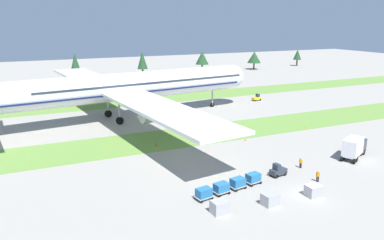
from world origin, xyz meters
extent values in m
plane|color=gray|center=(0.00, 0.00, 0.00)|extent=(400.00, 400.00, 0.00)
cube|color=olive|center=(0.00, 31.06, 0.00)|extent=(320.00, 12.80, 0.01)
cube|color=olive|center=(0.00, 68.67, 0.00)|extent=(320.00, 12.80, 0.01)
cylinder|color=white|center=(-9.82, 49.86, 7.73)|extent=(59.33, 13.50, 6.31)
sphere|color=white|center=(19.46, 53.49, 7.73)|extent=(6.18, 6.18, 6.18)
cube|color=#141E4C|center=(-9.82, 49.86, 6.62)|extent=(57.91, 13.45, 0.36)
cube|color=#283342|center=(-6.25, 50.31, 8.52)|extent=(52.19, 12.68, 0.44)
cube|color=white|center=(-16.20, 72.19, 7.10)|extent=(14.14, 40.42, 0.57)
cylinder|color=#A3A3A8|center=(-14.08, 66.47, 5.02)|extent=(6.14, 4.15, 3.47)
cube|color=white|center=(-10.57, 26.66, 7.10)|extent=(14.14, 40.42, 0.57)
cylinder|color=#A3A3A8|center=(-9.91, 32.72, 5.02)|extent=(6.14, 4.15, 3.47)
cylinder|color=#A3A3A8|center=(13.03, 52.69, 3.69)|extent=(0.44, 0.44, 6.18)
cylinder|color=black|center=(13.03, 52.69, 0.60)|extent=(1.24, 0.56, 1.20)
cylinder|color=#A3A3A8|center=(-14.85, 53.06, 3.82)|extent=(0.44, 0.44, 5.93)
cylinder|color=black|center=(-14.85, 53.06, 0.85)|extent=(1.76, 0.80, 1.70)
cylinder|color=#A3A3A8|center=(-13.92, 45.54, 3.82)|extent=(0.44, 0.44, 5.93)
cylinder|color=black|center=(-13.92, 45.54, 0.85)|extent=(1.76, 0.80, 1.70)
cube|color=#2D333D|center=(0.55, 7.06, 0.69)|extent=(2.79, 1.73, 0.77)
cube|color=#283342|center=(0.16, 6.99, 1.52)|extent=(0.88, 1.20, 0.90)
cylinder|color=black|center=(1.35, 7.76, 0.30)|extent=(0.63, 0.30, 0.60)
cylinder|color=black|center=(1.54, 6.68, 0.30)|extent=(0.63, 0.30, 0.60)
cylinder|color=black|center=(-0.44, 7.44, 0.30)|extent=(0.63, 0.30, 0.60)
cylinder|color=black|center=(-0.25, 6.36, 0.30)|extent=(0.63, 0.30, 0.60)
cube|color=#A3A3A8|center=(-4.47, 6.17, 0.40)|extent=(2.43, 1.86, 0.10)
cube|color=#23669E|center=(-4.47, 6.17, 1.00)|extent=(2.14, 1.64, 1.10)
cylinder|color=black|center=(-3.77, 7.00, 0.20)|extent=(0.41, 0.19, 0.40)
cylinder|color=black|center=(-3.53, 5.64, 0.20)|extent=(0.41, 0.19, 0.40)
cylinder|color=black|center=(-5.42, 6.71, 0.20)|extent=(0.41, 0.19, 0.40)
cylinder|color=black|center=(-5.18, 5.35, 0.20)|extent=(0.41, 0.19, 0.40)
cube|color=#A3A3A8|center=(-7.33, 5.67, 0.40)|extent=(2.43, 1.86, 0.10)
cube|color=#23669E|center=(-7.33, 5.67, 1.00)|extent=(2.14, 1.64, 1.10)
cylinder|color=black|center=(-6.63, 6.49, 0.20)|extent=(0.41, 0.19, 0.40)
cylinder|color=black|center=(-6.39, 5.13, 0.20)|extent=(0.41, 0.19, 0.40)
cylinder|color=black|center=(-8.27, 6.20, 0.20)|extent=(0.41, 0.19, 0.40)
cylinder|color=black|center=(-8.03, 4.84, 0.20)|extent=(0.41, 0.19, 0.40)
cube|color=#A3A3A8|center=(-10.19, 5.16, 0.40)|extent=(2.43, 1.86, 0.10)
cube|color=#23669E|center=(-10.19, 5.16, 1.00)|extent=(2.14, 1.64, 1.10)
cylinder|color=black|center=(-9.48, 5.99, 0.20)|extent=(0.41, 0.19, 0.40)
cylinder|color=black|center=(-9.24, 4.63, 0.20)|extent=(0.41, 0.19, 0.40)
cylinder|color=black|center=(-11.13, 5.70, 0.20)|extent=(0.41, 0.19, 0.40)
cylinder|color=black|center=(-10.89, 4.34, 0.20)|extent=(0.41, 0.19, 0.40)
cube|color=#A3A3A8|center=(-13.04, 4.66, 0.40)|extent=(2.43, 1.86, 0.10)
cube|color=#23669E|center=(-13.04, 4.66, 1.00)|extent=(2.14, 1.64, 1.10)
cylinder|color=black|center=(-12.34, 5.48, 0.20)|extent=(0.41, 0.19, 0.40)
cylinder|color=black|center=(-12.10, 4.12, 0.20)|extent=(0.41, 0.19, 0.40)
cylinder|color=black|center=(-13.98, 5.19, 0.20)|extent=(0.41, 0.19, 0.40)
cylinder|color=black|center=(-13.74, 3.83, 0.20)|extent=(0.41, 0.19, 0.40)
cube|color=#2D333D|center=(19.11, 9.32, 1.58)|extent=(3.01, 3.06, 2.20)
cube|color=#283342|center=(20.05, 9.81, 2.02)|extent=(1.03, 1.87, 0.97)
cube|color=silver|center=(16.14, 7.77, 2.18)|extent=(5.05, 4.12, 2.80)
cylinder|color=black|center=(18.84, 10.31, 0.48)|extent=(0.99, 0.71, 0.96)
cylinder|color=black|center=(19.77, 8.53, 0.48)|extent=(0.99, 0.71, 0.96)
cylinder|color=black|center=(14.88, 8.24, 0.48)|extent=(0.99, 0.71, 0.96)
cylinder|color=black|center=(15.81, 6.47, 0.48)|extent=(0.99, 0.71, 0.96)
cylinder|color=black|center=(13.88, 7.72, 0.48)|extent=(0.99, 0.71, 0.96)
cylinder|color=black|center=(14.81, 5.95, 0.48)|extent=(0.99, 0.71, 0.96)
cube|color=yellow|center=(28.43, 54.59, 0.69)|extent=(2.74, 1.61, 0.77)
cube|color=#283342|center=(28.81, 54.64, 1.52)|extent=(0.83, 1.17, 0.90)
cylinder|color=black|center=(27.59, 53.94, 0.30)|extent=(0.62, 0.27, 0.60)
cylinder|color=black|center=(27.45, 55.03, 0.30)|extent=(0.62, 0.27, 0.60)
cylinder|color=black|center=(29.40, 54.16, 0.30)|extent=(0.62, 0.27, 0.60)
cylinder|color=black|center=(29.26, 55.25, 0.30)|extent=(0.62, 0.27, 0.60)
cylinder|color=black|center=(5.64, 8.25, 0.42)|extent=(0.18, 0.18, 0.85)
cylinder|color=black|center=(5.70, 8.04, 0.42)|extent=(0.18, 0.18, 0.85)
cylinder|color=orange|center=(5.67, 8.14, 1.16)|extent=(0.36, 0.36, 0.62)
sphere|color=tan|center=(5.67, 8.14, 1.62)|extent=(0.24, 0.24, 0.24)
cylinder|color=orange|center=(5.61, 8.36, 1.13)|extent=(0.10, 0.10, 0.58)
cylinder|color=orange|center=(5.73, 7.92, 1.13)|extent=(0.10, 0.10, 0.58)
cylinder|color=black|center=(4.42, 2.79, 0.42)|extent=(0.18, 0.18, 0.85)
cylinder|color=black|center=(4.33, 2.99, 0.42)|extent=(0.18, 0.18, 0.85)
cylinder|color=orange|center=(4.38, 2.89, 1.16)|extent=(0.36, 0.36, 0.62)
sphere|color=tan|center=(4.38, 2.89, 1.62)|extent=(0.24, 0.24, 0.24)
cylinder|color=orange|center=(4.48, 2.68, 1.13)|extent=(0.10, 0.10, 0.58)
cylinder|color=orange|center=(4.28, 3.10, 1.13)|extent=(0.10, 0.10, 0.58)
cube|color=#A3A3A8|center=(-12.89, 0.62, 0.80)|extent=(2.12, 1.75, 1.61)
cube|color=#A3A3A8|center=(-6.07, -0.12, 0.76)|extent=(2.19, 1.84, 1.51)
cube|color=#A3A3A8|center=(0.68, -0.40, 0.76)|extent=(2.01, 1.61, 1.51)
cone|color=orange|center=(-11.45, 27.91, 0.34)|extent=(0.44, 0.44, 0.67)
cone|color=orange|center=(5.29, 23.72, 0.27)|extent=(0.44, 0.44, 0.54)
cone|color=orange|center=(-0.18, 28.56, 0.25)|extent=(0.44, 0.44, 0.51)
cone|color=orange|center=(21.66, 25.78, 0.25)|extent=(0.44, 0.44, 0.49)
cylinder|color=#4C3823|center=(-13.70, 113.63, 1.75)|extent=(0.70, 0.70, 3.50)
cone|color=#1E4223|center=(-13.70, 113.63, 7.04)|extent=(3.89, 3.89, 7.06)
cylinder|color=#4C3823|center=(13.29, 115.86, 1.52)|extent=(0.70, 0.70, 3.04)
cone|color=#1E4223|center=(13.29, 115.86, 6.60)|extent=(4.23, 4.23, 7.11)
cylinder|color=#4C3823|center=(40.87, 116.41, 1.80)|extent=(0.70, 0.70, 3.59)
cone|color=#1E4223|center=(40.87, 116.41, 6.42)|extent=(5.78, 5.78, 5.67)
cylinder|color=#4C3823|center=(67.57, 115.59, 1.54)|extent=(0.70, 0.70, 3.09)
cone|color=#1E4223|center=(67.57, 115.59, 5.69)|extent=(6.24, 6.24, 5.21)
cylinder|color=#4C3823|center=(95.46, 118.74, 1.57)|extent=(0.70, 0.70, 3.14)
cone|color=#1E4223|center=(95.46, 118.74, 5.67)|extent=(4.01, 4.01, 5.06)
camera|label=1|loc=(-33.16, -35.99, 22.66)|focal=35.66mm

